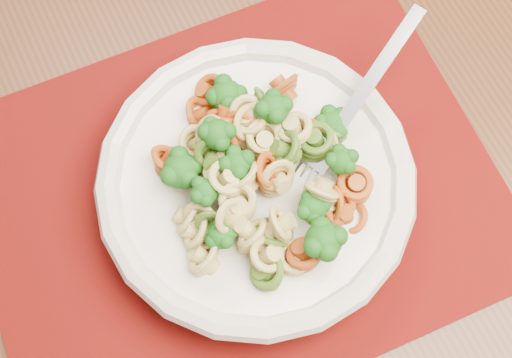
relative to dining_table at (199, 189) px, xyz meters
name	(u,v)px	position (x,y,z in m)	size (l,w,h in m)	color
dining_table	(199,189)	(0.00, 0.00, 0.00)	(1.42, 0.97, 0.71)	#492C14
placemat	(236,195)	(0.02, -0.05, 0.10)	(0.42, 0.33, 0.00)	#570E03
pasta_bowl	(256,184)	(0.04, -0.06, 0.13)	(0.25, 0.25, 0.05)	silver
pasta_broccoli_heap	(256,176)	(0.04, -0.06, 0.15)	(0.21, 0.21, 0.06)	tan
fork	(321,154)	(0.09, -0.06, 0.14)	(0.19, 0.02, 0.01)	silver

